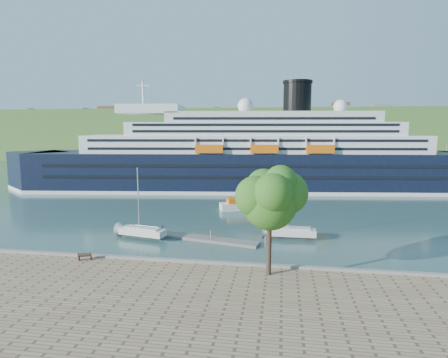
% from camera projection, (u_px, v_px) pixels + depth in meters
% --- Properties ---
extents(ground, '(400.00, 400.00, 0.00)m').
position_uv_depth(ground, '(184.00, 270.00, 41.49)').
color(ground, '#294A47').
rests_on(ground, ground).
extents(far_hillside, '(400.00, 50.00, 24.00)m').
position_uv_depth(far_hillside, '(261.00, 135.00, 181.79)').
color(far_hillside, '#335923').
rests_on(far_hillside, ground).
extents(quay_coping, '(220.00, 0.50, 0.30)m').
position_uv_depth(quay_coping, '(183.00, 261.00, 41.14)').
color(quay_coping, slate).
rests_on(quay_coping, promenade).
extents(cruise_ship, '(122.04, 32.15, 27.13)m').
position_uv_depth(cruise_ship, '(245.00, 136.00, 93.48)').
color(cruise_ship, black).
rests_on(cruise_ship, ground).
extents(park_bench, '(1.63, 1.06, 0.97)m').
position_uv_depth(park_bench, '(85.00, 256.00, 41.70)').
color(park_bench, '#4D2816').
rests_on(park_bench, promenade).
extents(promenade_tree, '(7.24, 7.24, 11.98)m').
position_uv_depth(promenade_tree, '(269.00, 216.00, 36.85)').
color(promenade_tree, '#275917').
rests_on(promenade_tree, promenade).
extents(floating_pontoon, '(17.63, 6.10, 0.39)m').
position_uv_depth(floating_pontoon, '(199.00, 238.00, 52.81)').
color(floating_pontoon, gray).
rests_on(floating_pontoon, ground).
extents(sailboat_white_near, '(7.76, 3.60, 9.67)m').
position_uv_depth(sailboat_white_near, '(142.00, 205.00, 52.63)').
color(sailboat_white_near, silver).
rests_on(sailboat_white_near, ground).
extents(sailboat_white_far, '(7.44, 2.17, 9.58)m').
position_uv_depth(sailboat_white_far, '(292.00, 206.00, 52.44)').
color(sailboat_white_far, silver).
rests_on(sailboat_white_far, ground).
extents(tender_launch, '(8.76, 5.61, 2.29)m').
position_uv_depth(tender_launch, '(241.00, 204.00, 71.99)').
color(tender_launch, orange).
rests_on(tender_launch, ground).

